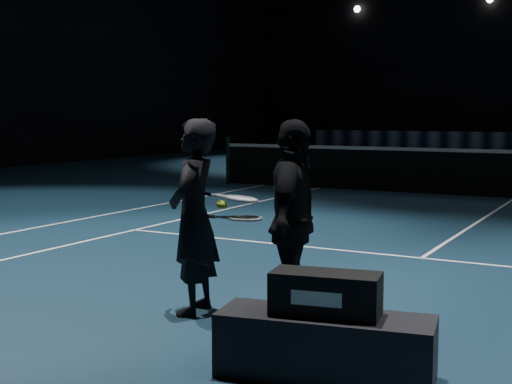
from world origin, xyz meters
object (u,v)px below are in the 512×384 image
racket_bag (326,294)px  tennis_balls (222,203)px  player_a (194,217)px  player_b (293,223)px  player_bench (325,346)px  racket_upper (241,199)px  racket_lower (245,218)px

racket_bag → tennis_balls: 1.59m
player_a → tennis_balls: player_a is taller
racket_bag → player_b: (-0.69, 0.95, 0.27)m
player_bench → racket_upper: (-1.14, 0.92, 0.76)m
player_b → racket_upper: 0.48m
racket_lower → racket_upper: racket_upper is taller
player_a → racket_upper: player_a is taller
racket_lower → tennis_balls: bearing=178.5°
player_b → racket_lower: (-0.40, -0.06, 0.01)m
player_bench → racket_lower: bearing=130.1°
racket_bag → racket_lower: 1.43m
player_a → player_b: bearing=85.3°
player_bench → tennis_balls: bearing=135.3°
player_a → tennis_balls: size_ratio=13.37×
player_bench → racket_lower: racket_lower is taller
player_bench → player_b: (-0.69, 0.95, 0.60)m
racket_lower → player_a: bearing=-180.0°
player_bench → tennis_balls: size_ratio=11.19×
player_b → racket_lower: size_ratio=2.36×
racket_lower → tennis_balls: (-0.19, -0.02, 0.12)m
player_a → tennis_balls: 0.29m
racket_bag → player_b: 1.20m
racket_upper → player_bench: bearing=-51.1°
racket_upper → tennis_balls: size_ratio=5.67×
racket_bag → tennis_balls: bearing=135.3°
tennis_balls → racket_upper: bearing=21.6°
player_bench → player_a: player_a is taller
racket_lower → tennis_balls: tennis_balls is taller
player_a → racket_lower: (0.45, 0.06, 0.01)m
player_bench → player_a: (-1.53, 0.83, 0.60)m
player_a → racket_lower: player_a is taller
player_a → player_b: (0.84, 0.12, 0.00)m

